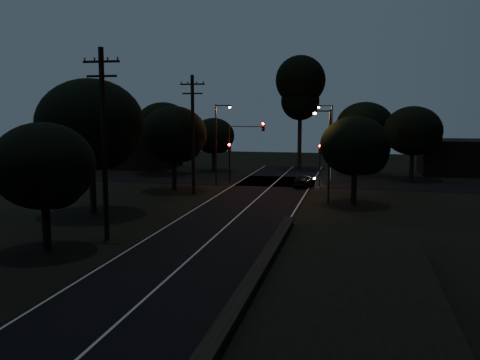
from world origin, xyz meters
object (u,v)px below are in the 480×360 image
at_px(tall_pine, 300,87).
at_px(signal_left, 229,155).
at_px(car, 304,180).
at_px(utility_pole_mid, 104,141).
at_px(streetlight_b, 330,137).
at_px(streetlight_a, 218,139).
at_px(signal_right, 320,157).
at_px(streetlight_c, 327,149).
at_px(utility_pole_far, 193,133).
at_px(signal_mast, 246,141).

bearing_deg(tall_pine, signal_left, -110.46).
bearing_deg(car, utility_pole_mid, 78.27).
bearing_deg(tall_pine, streetlight_b, -68.62).
bearing_deg(utility_pole_mid, streetlight_b, 68.70).
relative_size(streetlight_a, streetlight_b, 1.00).
xyz_separation_m(signal_right, car, (-1.40, -1.26, -2.20)).
distance_m(signal_right, streetlight_c, 10.18).
distance_m(utility_pole_mid, signal_right, 27.30).
height_order(tall_pine, streetlight_b, tall_pine).
bearing_deg(signal_left, streetlight_a, -109.59).
relative_size(utility_pole_far, tall_pine, 0.74).
distance_m(signal_mast, streetlight_a, 3.13).
relative_size(streetlight_a, streetlight_c, 1.07).
distance_m(utility_pole_far, signal_right, 13.53).
bearing_deg(signal_left, signal_right, 0.00).
distance_m(streetlight_b, streetlight_c, 14.01).
bearing_deg(car, streetlight_a, 14.36).
distance_m(utility_pole_mid, streetlight_b, 31.15).
bearing_deg(signal_right, streetlight_c, -82.98).
bearing_deg(utility_pole_far, tall_pine, 73.07).
relative_size(streetlight_b, streetlight_c, 1.07).
bearing_deg(streetlight_a, streetlight_b, 29.48).
bearing_deg(tall_pine, streetlight_c, -79.07).
bearing_deg(signal_mast, utility_pole_far, -111.11).
height_order(signal_mast, streetlight_a, streetlight_a).
bearing_deg(car, utility_pole_far, 45.64).
relative_size(utility_pole_mid, streetlight_c, 1.47).
height_order(signal_left, signal_right, same).
bearing_deg(car, signal_right, -128.57).
bearing_deg(streetlight_b, streetlight_c, -87.86).
relative_size(utility_pole_far, signal_mast, 1.68).
bearing_deg(streetlight_a, signal_right, 11.34).
relative_size(utility_pole_mid, streetlight_a, 1.38).
bearing_deg(utility_pole_mid, streetlight_a, 88.27).
xyz_separation_m(utility_pole_mid, signal_right, (10.60, 24.99, -2.90)).
bearing_deg(signal_right, tall_pine, 103.49).
bearing_deg(signal_left, signal_mast, 0.13).
distance_m(utility_pole_mid, streetlight_a, 23.04).
bearing_deg(signal_left, utility_pole_far, -99.94).
height_order(utility_pole_mid, tall_pine, tall_pine).
bearing_deg(signal_right, streetlight_b, 80.00).
xyz_separation_m(streetlight_a, car, (8.51, 0.73, -4.00)).
xyz_separation_m(tall_pine, car, (2.20, -16.27, -9.64)).
height_order(utility_pole_far, signal_left, utility_pole_far).
distance_m(tall_pine, car, 19.04).
bearing_deg(streetlight_a, signal_left, 70.41).
bearing_deg(streetlight_c, utility_pole_far, 170.40).
xyz_separation_m(signal_left, streetlight_a, (-0.71, -1.99, 1.80)).
bearing_deg(streetlight_a, car, 4.90).
distance_m(signal_right, streetlight_b, 4.45).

